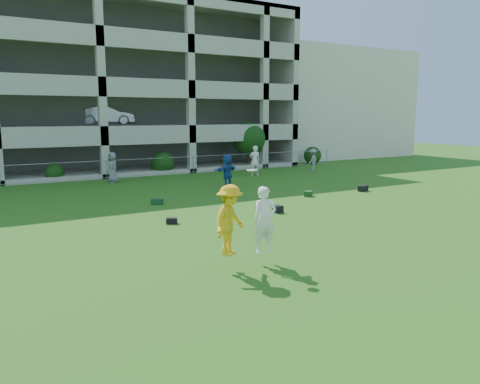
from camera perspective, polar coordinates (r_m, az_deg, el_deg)
ground at (r=13.47m, az=5.11°, el=-7.82°), size 100.00×100.00×0.00m
stucco_building at (r=49.10m, az=8.20°, el=10.45°), size 16.00×14.00×10.00m
bystander_c at (r=28.78m, az=-15.28°, el=2.91°), size 0.77×1.00×1.81m
bystander_d at (r=25.96m, az=-1.57°, el=2.60°), size 1.78×1.15×1.84m
bystander_e at (r=30.94m, az=1.81°, el=3.82°), size 0.80×0.61×1.99m
bystander_f at (r=34.05m, az=8.86°, el=3.89°), size 1.18×1.00×1.59m
bag_black_b at (r=17.49m, az=-8.32°, el=-3.49°), size 0.47×0.40×0.22m
bag_green_c at (r=23.39m, az=8.33°, el=-0.20°), size 0.60×0.60×0.26m
crate_d at (r=19.30m, az=4.63°, el=-2.09°), size 0.36×0.36×0.30m
bag_black_e at (r=25.52m, az=14.77°, el=0.43°), size 0.66×0.45×0.30m
bag_green_g at (r=21.35m, az=-10.06°, el=-1.17°), size 0.57×0.56×0.25m
frisbee_contest at (r=12.04m, az=-0.12°, el=-3.43°), size 2.11×1.19×2.25m
parking_garage at (r=38.94m, az=-19.65°, el=11.83°), size 30.00×14.00×12.00m
fence at (r=30.58m, az=-15.98°, el=2.68°), size 36.06×0.06×1.20m
shrub_row at (r=32.59m, az=-8.51°, el=4.91°), size 34.38×2.52×3.50m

